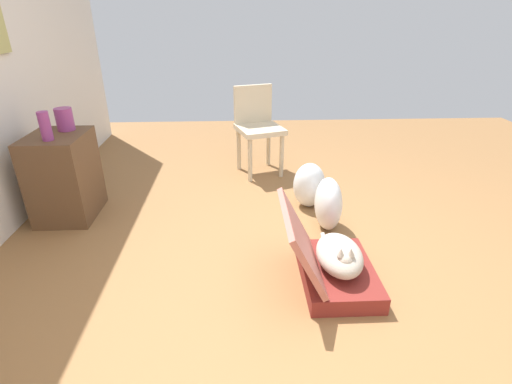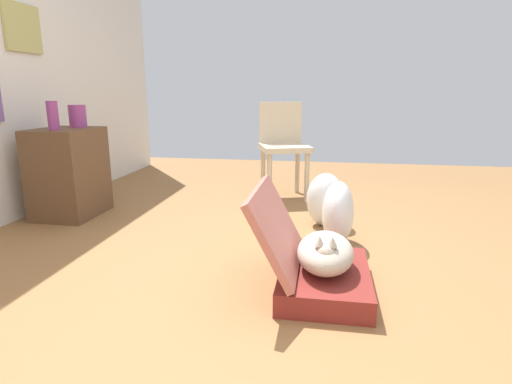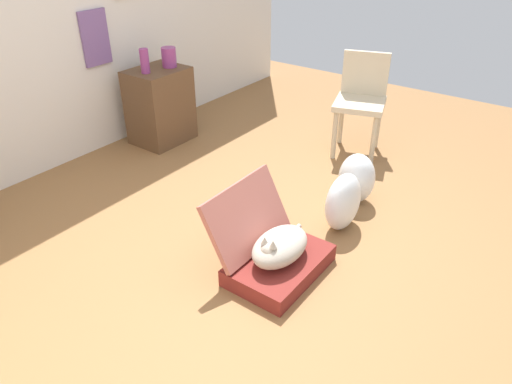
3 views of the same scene
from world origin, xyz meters
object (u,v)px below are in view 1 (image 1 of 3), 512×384
plastic_bag_clear (309,185)px  vase_tall (45,126)px  side_table (64,177)px  vase_short (65,119)px  suitcase_base (337,274)px  chair (258,125)px  cat (339,255)px  plastic_bag_white (328,204)px

plastic_bag_clear → vase_tall: vase_tall is taller
side_table → vase_short: vase_short is taller
vase_tall → vase_short: bearing=-6.5°
suitcase_base → plastic_bag_clear: size_ratio=1.62×
vase_tall → chair: bearing=-56.8°
suitcase_base → vase_tall: size_ratio=3.02×
plastic_bag_clear → chair: (0.85, 0.41, 0.30)m
cat → plastic_bag_white: (0.68, -0.08, 0.01)m
cat → side_table: bearing=64.1°
suitcase_base → chair: size_ratio=0.73×
suitcase_base → side_table: size_ratio=0.92×
plastic_bag_white → chair: 1.36m
cat → plastic_bag_clear: bearing=0.3°
vase_short → chair: bearing=-63.5°
suitcase_base → vase_short: bearing=60.8°
side_table → vase_short: 0.46m
plastic_bag_white → plastic_bag_clear: size_ratio=1.06×
side_table → chair: chair is taller
side_table → vase_tall: bearing=-174.9°
suitcase_base → plastic_bag_clear: (1.06, 0.01, 0.14)m
suitcase_base → vase_tall: (0.85, 2.03, 0.75)m
suitcase_base → vase_tall: 2.33m
side_table → cat: bearing=-115.9°
vase_short → chair: size_ratio=0.20×
suitcase_base → chair: bearing=12.3°
suitcase_base → chair: chair is taller
suitcase_base → plastic_bag_white: 0.70m
side_table → suitcase_base: bearing=-115.8°
vase_short → side_table: bearing=162.4°
chair → suitcase_base: bearing=-95.7°
vase_tall → vase_short: size_ratio=1.21×
chair → vase_tall: bearing=-164.8°
suitcase_base → side_table: (0.99, 2.04, 0.30)m
suitcase_base → plastic_bag_clear: bearing=0.3°
plastic_bag_white → chair: bearing=21.7°
plastic_bag_clear → vase_tall: (-0.20, 2.02, 0.61)m
plastic_bag_white → chair: (1.24, 0.49, 0.29)m
side_table → vase_short: bearing=-17.6°
plastic_bag_white → chair: chair is taller
suitcase_base → vase_tall: bearing=67.2°
vase_tall → chair: (1.06, -1.61, -0.31)m
plastic_bag_clear → chair: 0.99m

